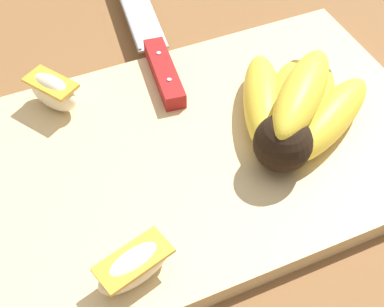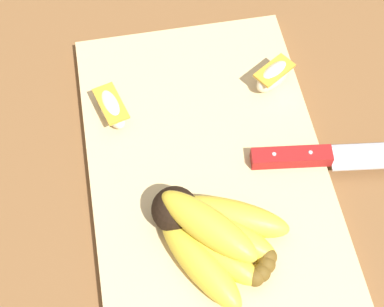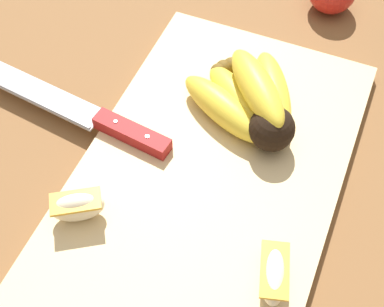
# 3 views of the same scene
# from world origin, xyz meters

# --- Properties ---
(ground_plane) EXTENTS (6.00, 6.00, 0.00)m
(ground_plane) POSITION_xyz_m (0.00, 0.00, 0.00)
(ground_plane) COLOR brown
(cutting_board) EXTENTS (0.47, 0.29, 0.02)m
(cutting_board) POSITION_xyz_m (0.01, 0.02, 0.01)
(cutting_board) COLOR #DBBC84
(cutting_board) RESTS_ON ground_plane
(banana_bunch) EXTENTS (0.16, 0.16, 0.07)m
(banana_bunch) POSITION_xyz_m (0.10, 0.00, 0.05)
(banana_bunch) COLOR black
(banana_bunch) RESTS_ON cutting_board
(chefs_knife) EXTENTS (0.06, 0.28, 0.02)m
(chefs_knife) POSITION_xyz_m (0.02, 0.17, 0.03)
(chefs_knife) COLOR silver
(chefs_knife) RESTS_ON cutting_board
(apple_wedge_near) EXTENTS (0.07, 0.04, 0.03)m
(apple_wedge_near) POSITION_xyz_m (-0.09, -0.09, 0.04)
(apple_wedge_near) COLOR #F4E5C1
(apple_wedge_near) RESTS_ON cutting_board
(apple_wedge_middle) EXTENTS (0.05, 0.06, 0.04)m
(apple_wedge_middle) POSITION_xyz_m (-0.10, 0.13, 0.04)
(apple_wedge_middle) COLOR #F4E5C1
(apple_wedge_middle) RESTS_ON cutting_board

